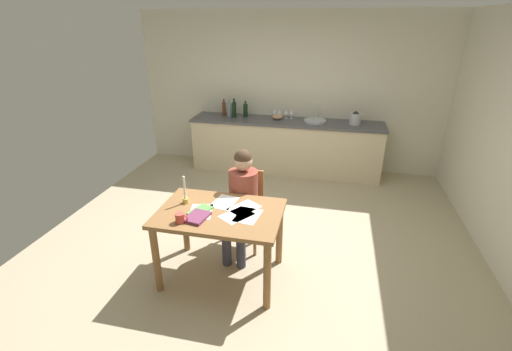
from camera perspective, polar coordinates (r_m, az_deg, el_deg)
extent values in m
cube|color=tan|center=(4.33, 0.18, -10.77)|extent=(5.20, 5.20, 0.04)
cube|color=beige|center=(6.23, 5.50, 13.19)|extent=(5.20, 0.12, 2.60)
cube|color=beige|center=(6.11, 4.73, 4.55)|extent=(3.15, 0.60, 0.86)
cube|color=#4C4C51|center=(5.98, 4.88, 8.63)|extent=(3.19, 0.64, 0.04)
cube|color=olive|center=(3.43, -5.85, -6.07)|extent=(1.19, 0.80, 0.04)
cylinder|color=olive|center=(3.57, -15.75, -12.89)|extent=(0.07, 0.07, 0.72)
cylinder|color=olive|center=(3.26, 1.80, -15.85)|extent=(0.07, 0.07, 0.72)
cylinder|color=olive|center=(4.07, -11.35, -7.43)|extent=(0.07, 0.07, 0.72)
cylinder|color=olive|center=(3.80, 3.79, -9.39)|extent=(0.07, 0.07, 0.72)
cube|color=olive|center=(4.02, -1.91, -5.39)|extent=(0.42, 0.42, 0.04)
cube|color=olive|center=(4.08, -1.21, -1.59)|extent=(0.36, 0.04, 0.40)
cylinder|color=olive|center=(4.06, -4.90, -9.21)|extent=(0.04, 0.04, 0.47)
cylinder|color=olive|center=(3.97, -0.19, -9.93)|extent=(0.04, 0.04, 0.47)
cylinder|color=olive|center=(4.33, -3.39, -6.85)|extent=(0.04, 0.04, 0.47)
cylinder|color=olive|center=(4.25, 1.01, -7.47)|extent=(0.04, 0.04, 0.47)
cylinder|color=brown|center=(3.90, -2.03, -2.67)|extent=(0.33, 0.33, 0.50)
sphere|color=#D8AD8C|center=(3.75, -2.11, 2.25)|extent=(0.20, 0.20, 0.20)
sphere|color=#473323|center=(3.74, -2.12, 2.82)|extent=(0.19, 0.19, 0.19)
cylinder|color=#383847|center=(3.88, -3.93, -7.05)|extent=(0.15, 0.38, 0.13)
cylinder|color=#383847|center=(3.86, -4.75, -11.31)|extent=(0.10, 0.10, 0.45)
cylinder|color=#383847|center=(3.84, -1.65, -7.38)|extent=(0.15, 0.38, 0.13)
cylinder|color=#383847|center=(3.81, -2.43, -11.70)|extent=(0.10, 0.10, 0.45)
cylinder|color=#D84C3F|center=(3.29, -12.14, -6.67)|extent=(0.09, 0.09, 0.09)
torus|color=#D84C3F|center=(3.27, -11.38, -6.71)|extent=(0.06, 0.01, 0.06)
cylinder|color=gold|center=(3.62, -11.26, -3.98)|extent=(0.06, 0.06, 0.05)
cylinder|color=white|center=(3.55, -11.45, -1.90)|extent=(0.02, 0.02, 0.24)
cube|color=#5AA349|center=(3.44, -8.97, -5.62)|extent=(0.21, 0.27, 0.02)
cube|color=#733455|center=(3.33, -9.45, -6.60)|extent=(0.22, 0.27, 0.03)
cube|color=white|center=(3.58, -5.11, -4.28)|extent=(0.25, 0.32, 0.00)
cube|color=white|center=(3.34, -1.32, -6.46)|extent=(0.24, 0.32, 0.00)
cube|color=white|center=(3.35, -3.12, -6.39)|extent=(0.34, 0.36, 0.00)
cube|color=white|center=(3.47, -1.94, -5.22)|extent=(0.34, 0.36, 0.00)
cube|color=white|center=(3.44, -8.86, -5.76)|extent=(0.27, 0.33, 0.00)
cylinder|color=#B2B7BC|center=(5.93, 9.47, 8.65)|extent=(0.36, 0.36, 0.04)
cylinder|color=silver|center=(6.06, 9.64, 9.95)|extent=(0.02, 0.02, 0.24)
cylinder|color=#593319|center=(6.27, -5.16, 10.60)|extent=(0.06, 0.06, 0.23)
cylinder|color=#593319|center=(6.23, -5.21, 11.89)|extent=(0.03, 0.03, 0.06)
cylinder|color=#8C999E|center=(6.23, -4.32, 10.54)|extent=(0.08, 0.08, 0.23)
cylinder|color=#8C999E|center=(6.20, -4.36, 11.83)|extent=(0.04, 0.04, 0.06)
cylinder|color=black|center=(6.15, -3.53, 10.51)|extent=(0.07, 0.07, 0.25)
cylinder|color=black|center=(6.11, -3.57, 11.95)|extent=(0.03, 0.03, 0.06)
cylinder|color=black|center=(6.17, -1.70, 10.41)|extent=(0.08, 0.08, 0.22)
cylinder|color=black|center=(6.14, -1.72, 11.64)|extent=(0.03, 0.03, 0.05)
ellipsoid|color=tan|center=(6.04, 3.48, 9.43)|extent=(0.19, 0.19, 0.08)
cylinder|color=#B7BABF|center=(5.91, 15.67, 8.76)|extent=(0.18, 0.18, 0.18)
cone|color=#262628|center=(5.89, 15.79, 9.79)|extent=(0.11, 0.11, 0.04)
cylinder|color=silver|center=(6.11, 5.68, 9.14)|extent=(0.06, 0.06, 0.00)
cylinder|color=silver|center=(6.10, 5.69, 9.48)|extent=(0.01, 0.01, 0.07)
cone|color=silver|center=(6.08, 5.72, 10.16)|extent=(0.07, 0.07, 0.08)
cylinder|color=silver|center=(6.12, 4.81, 9.20)|extent=(0.06, 0.06, 0.00)
cylinder|color=silver|center=(6.11, 4.82, 9.54)|extent=(0.01, 0.01, 0.07)
cone|color=silver|center=(6.09, 4.85, 10.22)|extent=(0.07, 0.07, 0.08)
cylinder|color=silver|center=(6.14, 3.74, 9.27)|extent=(0.06, 0.06, 0.00)
cylinder|color=silver|center=(6.13, 3.75, 9.61)|extent=(0.01, 0.01, 0.07)
cone|color=silver|center=(6.11, 3.77, 10.29)|extent=(0.07, 0.07, 0.08)
cylinder|color=silver|center=(6.15, 2.99, 9.32)|extent=(0.06, 0.06, 0.00)
cylinder|color=silver|center=(6.14, 3.00, 9.65)|extent=(0.01, 0.01, 0.07)
cone|color=silver|center=(6.12, 3.02, 10.33)|extent=(0.07, 0.07, 0.08)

